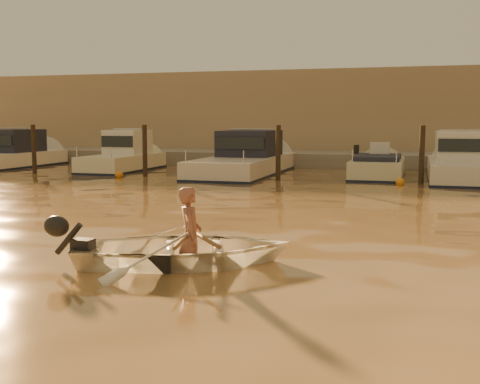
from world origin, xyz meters
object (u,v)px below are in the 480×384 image
(person, at_px, (190,235))
(moored_boat_1, at_px, (123,156))
(dinghy, at_px, (184,249))
(moored_boat_0, at_px, (5,154))
(moored_boat_3, at_px, (378,171))
(waterfront_building, at_px, (334,116))
(moored_boat_4, at_px, (464,163))
(moored_boat_2, at_px, (245,158))

(person, xyz_separation_m, moored_boat_1, (-9.03, 15.18, 0.19))
(dinghy, height_order, moored_boat_0, moored_boat_0)
(dinghy, height_order, moored_boat_3, moored_boat_3)
(dinghy, height_order, moored_boat_1, moored_boat_1)
(waterfront_building, bearing_deg, dinghy, -87.11)
(person, bearing_deg, waterfront_building, -19.52)
(moored_boat_0, bearing_deg, moored_boat_4, 0.00)
(person, height_order, moored_boat_0, moored_boat_0)
(moored_boat_4, bearing_deg, moored_boat_1, 180.00)
(moored_boat_1, relative_size, moored_boat_3, 1.06)
(moored_boat_2, xyz_separation_m, moored_boat_4, (8.39, 0.00, 0.00))
(moored_boat_4, distance_m, waterfront_building, 12.80)
(moored_boat_3, height_order, waterfront_building, waterfront_building)
(dinghy, relative_size, moored_boat_0, 0.44)
(person, height_order, moored_boat_1, moored_boat_1)
(waterfront_building, bearing_deg, moored_boat_0, -141.09)
(moored_boat_2, distance_m, moored_boat_4, 8.39)
(person, height_order, waterfront_building, waterfront_building)
(moored_boat_1, bearing_deg, moored_boat_3, 0.00)
(moored_boat_2, bearing_deg, waterfront_building, 79.20)
(dinghy, relative_size, waterfront_building, 0.07)
(dinghy, xyz_separation_m, person, (0.09, 0.04, 0.22))
(moored_boat_0, xyz_separation_m, moored_boat_3, (16.84, 0.00, -0.40))
(moored_boat_2, height_order, moored_boat_3, moored_boat_2)
(moored_boat_3, distance_m, moored_boat_4, 3.10)
(dinghy, xyz_separation_m, moored_boat_3, (1.89, 15.22, 0.01))
(moored_boat_0, xyz_separation_m, waterfront_building, (13.63, 11.00, 1.77))
(person, xyz_separation_m, moored_boat_3, (1.80, 15.18, -0.21))
(dinghy, bearing_deg, waterfront_building, -19.73)
(moored_boat_0, relative_size, waterfront_building, 0.16)
(dinghy, bearing_deg, moored_boat_1, 7.80)
(moored_boat_3, height_order, moored_boat_4, moored_boat_4)
(moored_boat_0, bearing_deg, moored_boat_3, 0.00)
(moored_boat_3, bearing_deg, waterfront_building, 106.31)
(person, height_order, moored_boat_4, moored_boat_4)
(moored_boat_0, xyz_separation_m, moored_boat_4, (19.92, 0.00, 0.00))
(waterfront_building, bearing_deg, moored_boat_1, -124.68)
(moored_boat_2, distance_m, moored_boat_3, 5.33)
(person, bearing_deg, moored_boat_0, 22.12)
(moored_boat_4, bearing_deg, person, -107.82)
(moored_boat_1, xyz_separation_m, moored_boat_3, (10.83, 0.00, -0.40))
(dinghy, bearing_deg, moored_boat_2, -9.95)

